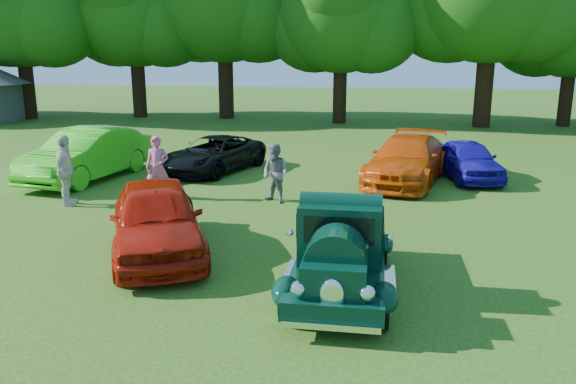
# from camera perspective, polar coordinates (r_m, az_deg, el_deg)

# --- Properties ---
(ground) EXTENTS (120.00, 120.00, 0.00)m
(ground) POSITION_cam_1_polar(r_m,az_deg,el_deg) (11.11, -2.97, -7.81)
(ground) COLOR #234810
(ground) RESTS_ON ground
(hero_pickup) EXTENTS (1.97, 4.23, 1.65)m
(hero_pickup) POSITION_cam_1_polar(r_m,az_deg,el_deg) (10.04, 5.38, -5.92)
(hero_pickup) COLOR black
(hero_pickup) RESTS_ON ground
(red_convertible) EXTENTS (3.49, 4.83, 1.53)m
(red_convertible) POSITION_cam_1_polar(r_m,az_deg,el_deg) (12.03, -13.20, -2.61)
(red_convertible) COLOR #A11406
(red_convertible) RESTS_ON ground
(back_car_lime) EXTENTS (2.62, 5.36, 1.69)m
(back_car_lime) POSITION_cam_1_polar(r_m,az_deg,el_deg) (19.79, -19.72, 3.61)
(back_car_lime) COLOR green
(back_car_lime) RESTS_ON ground
(back_car_black) EXTENTS (3.32, 4.88, 1.24)m
(back_car_black) POSITION_cam_1_polar(r_m,az_deg,el_deg) (20.15, -7.51, 3.83)
(back_car_black) COLOR black
(back_car_black) RESTS_ON ground
(back_car_orange) EXTENTS (3.27, 5.49, 1.49)m
(back_car_orange) POSITION_cam_1_polar(r_m,az_deg,el_deg) (18.68, 11.98, 3.24)
(back_car_orange) COLOR #C64307
(back_car_orange) RESTS_ON ground
(back_car_blue) EXTENTS (2.17, 4.01, 1.30)m
(back_car_blue) POSITION_cam_1_polar(r_m,az_deg,el_deg) (19.73, 17.83, 3.14)
(back_car_blue) COLOR #1A0E9E
(back_car_blue) RESTS_ON ground
(spectator_pink) EXTENTS (0.73, 0.55, 1.82)m
(spectator_pink) POSITION_cam_1_polar(r_m,az_deg,el_deg) (16.62, -13.12, 2.45)
(spectator_pink) COLOR #C3507A
(spectator_pink) RESTS_ON ground
(spectator_grey) EXTENTS (1.02, 0.96, 1.67)m
(spectator_grey) POSITION_cam_1_polar(r_m,az_deg,el_deg) (15.74, -1.31, 1.91)
(spectator_grey) COLOR slate
(spectator_grey) RESTS_ON ground
(spectator_white) EXTENTS (0.76, 1.24, 1.96)m
(spectator_white) POSITION_cam_1_polar(r_m,az_deg,el_deg) (16.56, -21.68, 2.04)
(spectator_white) COLOR beige
(spectator_white) RESTS_ON ground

